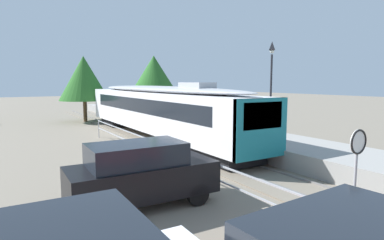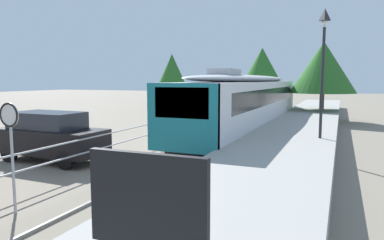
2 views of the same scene
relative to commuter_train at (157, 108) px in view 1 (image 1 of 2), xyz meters
The scene contains 10 objects.
ground_plane 6.51m from the commuter_train, 119.24° to the right, with size 160.00×160.00×0.00m, color slate.
track_rails 5.76m from the commuter_train, 90.00° to the right, with size 3.20×60.00×0.14m.
commuter_train is the anchor object (origin of this frame).
station_platform 6.49m from the commuter_train, 58.76° to the right, with size 3.90×60.00×0.90m, color #999691.
platform_lamp_mid_platform 7.95m from the commuter_train, 52.92° to the right, with size 0.34×0.34×5.35m.
speed_limit_sign 15.77m from the commuter_train, 97.82° to the right, with size 0.61×0.10×2.81m.
carpark_fence 15.76m from the commuter_train, 102.13° to the right, with size 0.06×36.06×1.25m.
parked_suv_black 12.19m from the commuter_train, 117.74° to the right, with size 4.64×2.01×2.04m.
tree_behind_carpark 12.94m from the commuter_train, 98.34° to the left, with size 4.80×4.80×6.41m.
tree_distant_left 9.89m from the commuter_train, 66.41° to the left, with size 5.19×5.19×6.41m.
Camera 1 is at (-9.46, 7.33, 3.92)m, focal length 30.39 mm.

